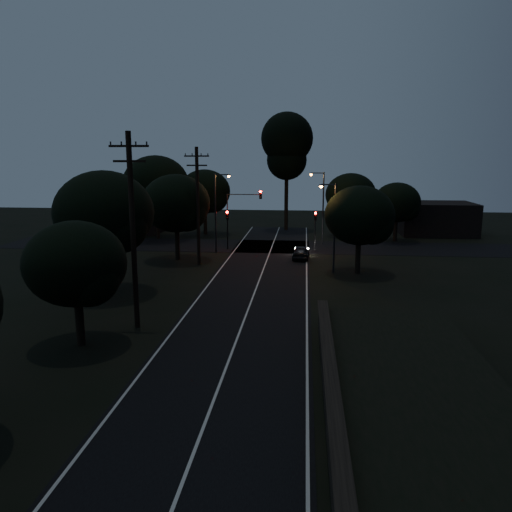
{
  "coord_description": "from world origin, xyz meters",
  "views": [
    {
      "loc": [
        3.51,
        -11.63,
        9.62
      ],
      "look_at": [
        0.0,
        24.0,
        2.5
      ],
      "focal_mm": 35.0,
      "sensor_mm": 36.0,
      "label": 1
    }
  ],
  "objects_px": {
    "utility_pole_far": "(198,204)",
    "signal_mast": "(243,208)",
    "signal_right": "(315,224)",
    "streetlight_c": "(333,222)",
    "signal_left": "(227,223)",
    "streetlight_a": "(217,207)",
    "tall_pine": "(287,145)",
    "utility_pole_mid": "(133,228)",
    "streetlight_b": "(321,203)",
    "car": "(301,252)"
  },
  "relations": [
    {
      "from": "utility_pole_far",
      "to": "car",
      "type": "bearing_deg",
      "value": 21.1
    },
    {
      "from": "utility_pole_far",
      "to": "streetlight_b",
      "type": "relative_size",
      "value": 1.31
    },
    {
      "from": "streetlight_b",
      "to": "car",
      "type": "relative_size",
      "value": 2.11
    },
    {
      "from": "signal_mast",
      "to": "streetlight_c",
      "type": "distance_m",
      "value": 13.28
    },
    {
      "from": "signal_mast",
      "to": "streetlight_a",
      "type": "xyz_separation_m",
      "value": [
        -2.39,
        -1.99,
        0.3
      ]
    },
    {
      "from": "utility_pole_mid",
      "to": "utility_pole_far",
      "type": "relative_size",
      "value": 1.05
    },
    {
      "from": "streetlight_a",
      "to": "car",
      "type": "height_order",
      "value": "streetlight_a"
    },
    {
      "from": "streetlight_b",
      "to": "streetlight_c",
      "type": "distance_m",
      "value": 14.01
    },
    {
      "from": "utility_pole_mid",
      "to": "utility_pole_far",
      "type": "bearing_deg",
      "value": 90.0
    },
    {
      "from": "signal_right",
      "to": "streetlight_b",
      "type": "relative_size",
      "value": 0.51
    },
    {
      "from": "signal_mast",
      "to": "streetlight_a",
      "type": "distance_m",
      "value": 3.13
    },
    {
      "from": "utility_pole_mid",
      "to": "streetlight_c",
      "type": "relative_size",
      "value": 1.47
    },
    {
      "from": "signal_right",
      "to": "tall_pine",
      "type": "bearing_deg",
      "value": 103.49
    },
    {
      "from": "utility_pole_mid",
      "to": "car",
      "type": "distance_m",
      "value": 23.08
    },
    {
      "from": "signal_left",
      "to": "streetlight_a",
      "type": "relative_size",
      "value": 0.51
    },
    {
      "from": "signal_left",
      "to": "streetlight_a",
      "type": "xyz_separation_m",
      "value": [
        -0.71,
        -1.99,
        1.8
      ]
    },
    {
      "from": "tall_pine",
      "to": "streetlight_c",
      "type": "relative_size",
      "value": 2.05
    },
    {
      "from": "utility_pole_mid",
      "to": "tall_pine",
      "type": "bearing_deg",
      "value": 80.07
    },
    {
      "from": "utility_pole_far",
      "to": "signal_right",
      "type": "bearing_deg",
      "value": 37.0
    },
    {
      "from": "streetlight_a",
      "to": "streetlight_b",
      "type": "height_order",
      "value": "same"
    },
    {
      "from": "tall_pine",
      "to": "streetlight_a",
      "type": "relative_size",
      "value": 1.92
    },
    {
      "from": "utility_pole_mid",
      "to": "streetlight_b",
      "type": "relative_size",
      "value": 1.38
    },
    {
      "from": "tall_pine",
      "to": "streetlight_a",
      "type": "distance_m",
      "value": 19.25
    },
    {
      "from": "signal_right",
      "to": "signal_left",
      "type": "bearing_deg",
      "value": 180.0
    },
    {
      "from": "signal_right",
      "to": "car",
      "type": "distance_m",
      "value": 5.14
    },
    {
      "from": "utility_pole_far",
      "to": "streetlight_a",
      "type": "height_order",
      "value": "utility_pole_far"
    },
    {
      "from": "utility_pole_far",
      "to": "signal_mast",
      "type": "height_order",
      "value": "utility_pole_far"
    },
    {
      "from": "signal_right",
      "to": "streetlight_b",
      "type": "xyz_separation_m",
      "value": [
        0.71,
        4.01,
        1.8
      ]
    },
    {
      "from": "tall_pine",
      "to": "signal_left",
      "type": "xyz_separation_m",
      "value": [
        -5.6,
        -15.01,
        -8.26
      ]
    },
    {
      "from": "utility_pole_far",
      "to": "tall_pine",
      "type": "distance_m",
      "value": 24.69
    },
    {
      "from": "signal_right",
      "to": "signal_mast",
      "type": "bearing_deg",
      "value": 179.97
    },
    {
      "from": "utility_pole_mid",
      "to": "tall_pine",
      "type": "distance_m",
      "value": 40.96
    },
    {
      "from": "utility_pole_mid",
      "to": "streetlight_c",
      "type": "bearing_deg",
      "value": 51.74
    },
    {
      "from": "utility_pole_mid",
      "to": "streetlight_c",
      "type": "xyz_separation_m",
      "value": [
        11.83,
        15.0,
        -1.39
      ]
    },
    {
      "from": "signal_left",
      "to": "streetlight_b",
      "type": "height_order",
      "value": "streetlight_b"
    },
    {
      "from": "tall_pine",
      "to": "streetlight_c",
      "type": "xyz_separation_m",
      "value": [
        4.83,
        -25.0,
        -6.74
      ]
    },
    {
      "from": "streetlight_a",
      "to": "car",
      "type": "xyz_separation_m",
      "value": [
        8.51,
        -2.45,
        -3.99
      ]
    },
    {
      "from": "streetlight_a",
      "to": "car",
      "type": "bearing_deg",
      "value": -16.06
    },
    {
      "from": "signal_left",
      "to": "streetlight_c",
      "type": "relative_size",
      "value": 0.55
    },
    {
      "from": "utility_pole_mid",
      "to": "streetlight_b",
      "type": "bearing_deg",
      "value": 68.7
    },
    {
      "from": "streetlight_c",
      "to": "signal_left",
      "type": "bearing_deg",
      "value": 136.24
    },
    {
      "from": "signal_mast",
      "to": "streetlight_b",
      "type": "bearing_deg",
      "value": 25.99
    },
    {
      "from": "signal_left",
      "to": "utility_pole_mid",
      "type": "bearing_deg",
      "value": -93.21
    },
    {
      "from": "signal_mast",
      "to": "streetlight_c",
      "type": "xyz_separation_m",
      "value": [
        8.74,
        -9.99,
        0.01
      ]
    },
    {
      "from": "signal_mast",
      "to": "streetlight_c",
      "type": "height_order",
      "value": "streetlight_c"
    },
    {
      "from": "streetlight_c",
      "to": "streetlight_a",
      "type": "bearing_deg",
      "value": 144.31
    },
    {
      "from": "signal_left",
      "to": "streetlight_c",
      "type": "height_order",
      "value": "streetlight_c"
    },
    {
      "from": "tall_pine",
      "to": "car",
      "type": "relative_size",
      "value": 4.05
    },
    {
      "from": "streetlight_b",
      "to": "car",
      "type": "distance_m",
      "value": 9.58
    },
    {
      "from": "signal_right",
      "to": "signal_mast",
      "type": "height_order",
      "value": "signal_mast"
    }
  ]
}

